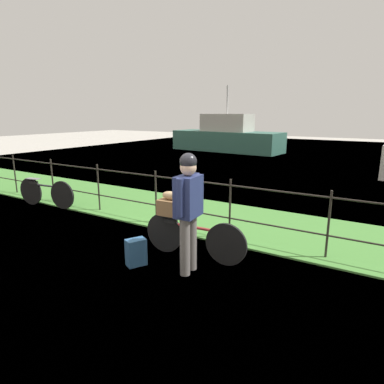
{
  "coord_description": "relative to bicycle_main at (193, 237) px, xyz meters",
  "views": [
    {
      "loc": [
        3.23,
        -3.32,
        2.18
      ],
      "look_at": [
        0.36,
        1.31,
        0.9
      ],
      "focal_mm": 31.29,
      "sensor_mm": 36.0,
      "label": 1
    }
  ],
  "objects": [
    {
      "name": "ground_plane",
      "position": [
        -0.69,
        -0.79,
        -0.34
      ],
      "size": [
        60.0,
        60.0,
        0.0
      ],
      "primitive_type": "plane",
      "color": "#B2ADA3"
    },
    {
      "name": "backpack_on_paving",
      "position": [
        -0.57,
        -0.66,
        -0.14
      ],
      "size": [
        0.29,
        0.33,
        0.4
      ],
      "primitive_type": "cube",
      "rotation": [
        0.0,
        0.0,
        1.11
      ],
      "color": "#28517A",
      "rests_on": "ground"
    },
    {
      "name": "grass_strip",
      "position": [
        -0.69,
        1.93,
        -0.33
      ],
      "size": [
        27.0,
        2.4,
        0.03
      ],
      "primitive_type": "cube",
      "color": "#478438",
      "rests_on": "ground"
    },
    {
      "name": "harbor_water",
      "position": [
        -0.69,
        11.0,
        -0.34
      ],
      "size": [
        30.0,
        30.0,
        0.0
      ],
      "primitive_type": "plane",
      "color": "#60849E",
      "rests_on": "ground"
    },
    {
      "name": "iron_fence",
      "position": [
        -0.69,
        1.04,
        0.28
      ],
      "size": [
        18.04,
        0.04,
        1.08
      ],
      "color": "#28231E",
      "rests_on": "ground"
    },
    {
      "name": "wooden_crate",
      "position": [
        -0.39,
        -0.03,
        0.42
      ],
      "size": [
        0.38,
        0.3,
        0.24
      ],
      "primitive_type": "cube",
      "rotation": [
        0.0,
        0.0,
        0.07
      ],
      "color": "brown",
      "rests_on": "bicycle_main"
    },
    {
      "name": "moored_boat_mid",
      "position": [
        -6.25,
        13.93,
        0.47
      ],
      "size": [
        6.77,
        2.56,
        3.76
      ],
      "color": "#336656",
      "rests_on": "ground"
    },
    {
      "name": "bicycle_main",
      "position": [
        0.0,
        0.0,
        0.0
      ],
      "size": [
        1.7,
        0.2,
        0.64
      ],
      "color": "black",
      "rests_on": "ground"
    },
    {
      "name": "bicycle_parked",
      "position": [
        -4.52,
        0.64,
        0.01
      ],
      "size": [
        1.64,
        0.31,
        0.66
      ],
      "color": "black",
      "rests_on": "ground"
    },
    {
      "name": "terrier_dog",
      "position": [
        -0.36,
        -0.02,
        0.62
      ],
      "size": [
        0.32,
        0.16,
        0.18
      ],
      "color": "tan",
      "rests_on": "wooden_crate"
    },
    {
      "name": "cyclist_person",
      "position": [
        0.2,
        -0.44,
        0.66
      ],
      "size": [
        0.29,
        0.54,
        1.68
      ],
      "color": "slate",
      "rests_on": "ground"
    }
  ]
}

